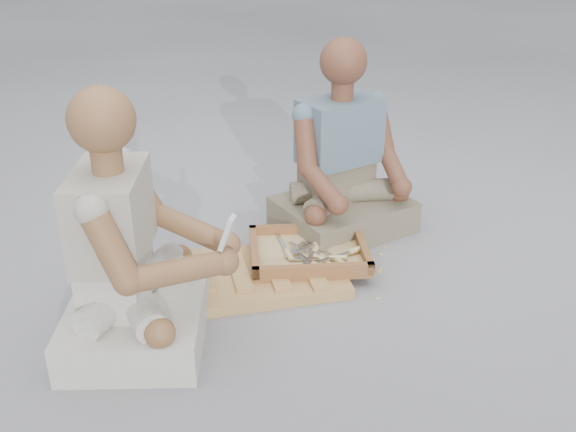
{
  "coord_description": "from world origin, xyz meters",
  "views": [
    {
      "loc": [
        -0.07,
        -1.94,
        1.31
      ],
      "look_at": [
        -0.0,
        0.13,
        0.3
      ],
      "focal_mm": 40.0,
      "sensor_mm": 36.0,
      "label": 1
    }
  ],
  "objects_px": {
    "carved_panel": "(258,275)",
    "craftsman": "(131,260)",
    "tool_tray": "(308,252)",
    "companion": "(343,170)"
  },
  "relations": [
    {
      "from": "carved_panel",
      "to": "craftsman",
      "type": "distance_m",
      "value": 0.59
    },
    {
      "from": "tool_tray",
      "to": "carved_panel",
      "type": "bearing_deg",
      "value": -153.43
    },
    {
      "from": "tool_tray",
      "to": "craftsman",
      "type": "bearing_deg",
      "value": -143.96
    },
    {
      "from": "carved_panel",
      "to": "craftsman",
      "type": "xyz_separation_m",
      "value": [
        -0.4,
        -0.34,
        0.27
      ]
    },
    {
      "from": "companion",
      "to": "carved_panel",
      "type": "bearing_deg",
      "value": 20.17
    },
    {
      "from": "tool_tray",
      "to": "companion",
      "type": "distance_m",
      "value": 0.44
    },
    {
      "from": "carved_panel",
      "to": "craftsman",
      "type": "height_order",
      "value": "craftsman"
    },
    {
      "from": "tool_tray",
      "to": "craftsman",
      "type": "relative_size",
      "value": 0.56
    },
    {
      "from": "tool_tray",
      "to": "craftsman",
      "type": "distance_m",
      "value": 0.77
    },
    {
      "from": "tool_tray",
      "to": "companion",
      "type": "xyz_separation_m",
      "value": [
        0.17,
        0.34,
        0.22
      ]
    }
  ]
}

